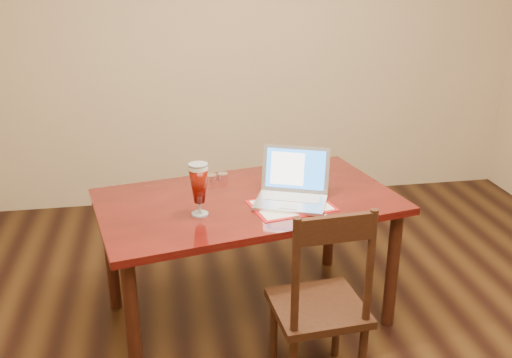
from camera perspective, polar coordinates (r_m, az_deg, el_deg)
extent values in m
cube|color=#CCAF88|center=(4.62, -0.60, 14.02)|extent=(4.50, 0.01, 2.70)
cube|color=#540F0B|center=(3.05, -0.82, -2.26)|extent=(1.71, 1.17, 0.04)
cylinder|color=black|center=(2.78, -12.23, -14.11)|extent=(0.07, 0.07, 0.69)
cylinder|color=black|center=(3.23, 13.47, -8.77)|extent=(0.07, 0.07, 0.69)
cylinder|color=black|center=(3.39, -14.30, -7.31)|extent=(0.07, 0.07, 0.69)
cylinder|color=black|center=(3.77, 7.37, -3.77)|extent=(0.07, 0.07, 0.69)
cube|color=maroon|center=(2.96, 3.56, -2.66)|extent=(0.46, 0.37, 0.00)
cube|color=beige|center=(2.96, 3.56, -2.63)|extent=(0.41, 0.32, 0.00)
cube|color=#BCBCC0|center=(2.97, 3.46, -2.36)|extent=(0.43, 0.37, 0.02)
cube|color=silver|center=(3.01, 3.62, -1.83)|extent=(0.32, 0.21, 0.00)
cube|color=#B4B4B9|center=(2.90, 3.25, -2.74)|extent=(0.11, 0.09, 0.00)
cube|color=#BCBCC0|center=(3.06, 3.98, 1.00)|extent=(0.36, 0.20, 0.24)
cube|color=blue|center=(3.06, 3.96, 0.99)|extent=(0.31, 0.17, 0.20)
cube|color=white|center=(3.06, 3.16, 1.05)|extent=(0.18, 0.11, 0.17)
cylinder|color=silver|center=(2.86, -5.62, -3.49)|extent=(0.08, 0.08, 0.01)
cylinder|color=silver|center=(2.85, -5.65, -2.86)|extent=(0.01, 0.01, 0.06)
cylinder|color=beige|center=(2.77, -5.80, 1.15)|extent=(0.10, 0.10, 0.02)
cylinder|color=silver|center=(2.77, -5.81, 1.42)|extent=(0.10, 0.10, 0.01)
cylinder|color=white|center=(3.28, -4.49, 0.10)|extent=(0.06, 0.06, 0.04)
cylinder|color=white|center=(3.29, -3.34, 0.24)|extent=(0.06, 0.06, 0.04)
cube|color=#32180E|center=(2.72, 6.22, -12.66)|extent=(0.44, 0.42, 0.04)
cylinder|color=#32180E|center=(2.92, 1.78, -15.09)|extent=(0.04, 0.04, 0.40)
cylinder|color=#32180E|center=(3.01, 8.06, -14.04)|extent=(0.04, 0.04, 0.40)
cylinder|color=#32180E|center=(2.39, 3.99, -9.64)|extent=(0.04, 0.04, 0.53)
cylinder|color=#32180E|center=(2.51, 11.33, -8.52)|extent=(0.04, 0.04, 0.53)
cube|color=#32180E|center=(2.35, 7.98, -4.97)|extent=(0.33, 0.06, 0.12)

